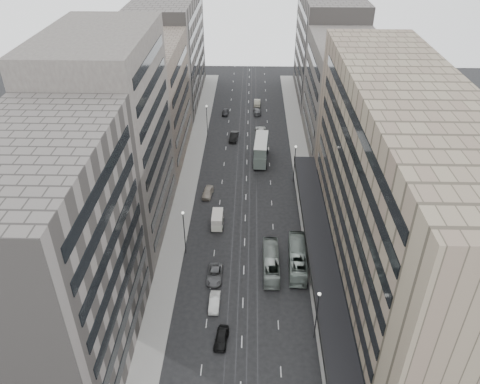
# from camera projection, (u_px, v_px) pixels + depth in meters

# --- Properties ---
(ground) EXTENTS (220.00, 220.00, 0.00)m
(ground) POSITION_uv_depth(u_px,v_px,m) (243.00, 308.00, 67.39)
(ground) COLOR black
(ground) RESTS_ON ground
(sidewalk_right) EXTENTS (4.00, 125.00, 0.15)m
(sidewalk_right) POSITION_uv_depth(u_px,v_px,m) (303.00, 175.00, 98.54)
(sidewalk_right) COLOR gray
(sidewalk_right) RESTS_ON ground
(sidewalk_left) EXTENTS (4.00, 125.00, 0.15)m
(sidewalk_left) POSITION_uv_depth(u_px,v_px,m) (190.00, 174.00, 99.06)
(sidewalk_left) COLOR gray
(sidewalk_left) RESTS_ON ground
(department_store) EXTENTS (19.20, 60.00, 30.00)m
(department_store) POSITION_uv_depth(u_px,v_px,m) (397.00, 193.00, 65.49)
(department_store) COLOR gray
(department_store) RESTS_ON ground
(building_right_mid) EXTENTS (15.00, 28.00, 24.00)m
(building_right_mid) POSITION_uv_depth(u_px,v_px,m) (344.00, 96.00, 104.00)
(building_right_mid) COLOR #4B4541
(building_right_mid) RESTS_ON ground
(building_right_far) EXTENTS (15.00, 32.00, 28.00)m
(building_right_far) POSITION_uv_depth(u_px,v_px,m) (328.00, 49.00, 128.07)
(building_right_far) COLOR #5A5551
(building_right_far) RESTS_ON ground
(building_left_a) EXTENTS (15.00, 28.00, 30.00)m
(building_left_a) POSITION_uv_depth(u_px,v_px,m) (52.00, 264.00, 52.99)
(building_left_a) COLOR #5A5551
(building_left_a) RESTS_ON ground
(building_left_b) EXTENTS (15.00, 26.00, 34.00)m
(building_left_b) POSITION_uv_depth(u_px,v_px,m) (111.00, 141.00, 74.54)
(building_left_b) COLOR #4B4541
(building_left_b) RESTS_ON ground
(building_left_c) EXTENTS (15.00, 28.00, 25.00)m
(building_left_c) POSITION_uv_depth(u_px,v_px,m) (147.00, 103.00, 99.64)
(building_left_c) COLOR #6E6256
(building_left_c) RESTS_ON ground
(building_left_d) EXTENTS (15.00, 38.00, 28.00)m
(building_left_d) POSITION_uv_depth(u_px,v_px,m) (170.00, 51.00, 126.50)
(building_left_d) COLOR #5A5551
(building_left_d) RESTS_ON ground
(lamp_right_near) EXTENTS (0.44, 0.44, 8.32)m
(lamp_right_near) POSITION_uv_depth(u_px,v_px,m) (317.00, 310.00, 60.15)
(lamp_right_near) COLOR #262628
(lamp_right_near) RESTS_ON ground
(lamp_right_far) EXTENTS (0.44, 0.44, 8.32)m
(lamp_right_far) POSITION_uv_depth(u_px,v_px,m) (295.00, 160.00, 93.70)
(lamp_right_far) COLOR #262628
(lamp_right_far) RESTS_ON ground
(lamp_left_near) EXTENTS (0.44, 0.44, 8.32)m
(lamp_left_near) POSITION_uv_depth(u_px,v_px,m) (184.00, 228.00, 74.83)
(lamp_left_near) COLOR #262628
(lamp_left_near) RESTS_ON ground
(lamp_left_far) EXTENTS (0.44, 0.44, 8.32)m
(lamp_left_far) POSITION_uv_depth(u_px,v_px,m) (207.00, 118.00, 110.90)
(lamp_left_far) COLOR #262628
(lamp_left_far) RESTS_ON ground
(bus_near) EXTENTS (3.16, 11.31, 3.12)m
(bus_near) POSITION_uv_depth(u_px,v_px,m) (297.00, 258.00, 74.17)
(bus_near) COLOR gray
(bus_near) RESTS_ON ground
(bus_far) EXTENTS (2.40, 10.24, 2.85)m
(bus_far) POSITION_uv_depth(u_px,v_px,m) (271.00, 262.00, 73.55)
(bus_far) COLOR #919C95
(bus_far) RESTS_ON ground
(double_decker) EXTENTS (3.50, 9.80, 5.27)m
(double_decker) POSITION_uv_depth(u_px,v_px,m) (261.00, 150.00, 102.33)
(double_decker) COLOR slate
(double_decker) RESTS_ON ground
(panel_van) EXTENTS (2.12, 4.28, 2.69)m
(panel_van) POSITION_uv_depth(u_px,v_px,m) (217.00, 219.00, 82.94)
(panel_van) COLOR silver
(panel_van) RESTS_ON ground
(sedan_0) EXTENTS (2.14, 4.33, 1.42)m
(sedan_0) POSITION_uv_depth(u_px,v_px,m) (221.00, 338.00, 61.99)
(sedan_0) COLOR black
(sedan_0) RESTS_ON ground
(sedan_1) EXTENTS (1.55, 4.25, 1.39)m
(sedan_1) POSITION_uv_depth(u_px,v_px,m) (214.00, 302.00, 67.38)
(sedan_1) COLOR silver
(sedan_1) RESTS_ON ground
(sedan_2) EXTENTS (2.45, 5.11, 1.40)m
(sedan_2) POSITION_uv_depth(u_px,v_px,m) (215.00, 275.00, 72.22)
(sedan_2) COLOR #5D5D60
(sedan_2) RESTS_ON ground
(sedan_4) EXTENTS (2.32, 4.72, 1.55)m
(sedan_4) POSITION_uv_depth(u_px,v_px,m) (208.00, 192.00, 91.67)
(sedan_4) COLOR #A49788
(sedan_4) RESTS_ON ground
(sedan_5) EXTENTS (2.32, 5.22, 1.66)m
(sedan_5) POSITION_uv_depth(u_px,v_px,m) (234.00, 136.00, 112.29)
(sedan_5) COLOR black
(sedan_5) RESTS_ON ground
(sedan_6) EXTENTS (2.99, 5.76, 1.55)m
(sedan_6) POSITION_uv_depth(u_px,v_px,m) (261.00, 131.00, 115.05)
(sedan_6) COLOR #BCBCB7
(sedan_6) RESTS_ON ground
(sedan_7) EXTENTS (2.10, 4.80, 1.37)m
(sedan_7) POSITION_uv_depth(u_px,v_px,m) (257.00, 111.00, 125.49)
(sedan_7) COLOR #5E5E61
(sedan_7) RESTS_ON ground
(sedan_8) EXTENTS (1.83, 4.15, 1.39)m
(sedan_8) POSITION_uv_depth(u_px,v_px,m) (225.00, 112.00, 124.99)
(sedan_8) COLOR #2B2A2D
(sedan_8) RESTS_ON ground
(sedan_9) EXTENTS (1.82, 5.02, 1.64)m
(sedan_9) POSITION_uv_depth(u_px,v_px,m) (257.00, 102.00, 130.20)
(sedan_9) COLOR #A8A38B
(sedan_9) RESTS_ON ground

